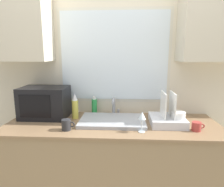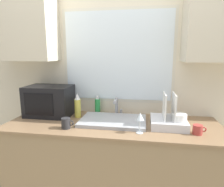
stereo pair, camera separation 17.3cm
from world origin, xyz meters
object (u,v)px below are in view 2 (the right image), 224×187
object	(u,v)px
wine_glass	(140,117)
spray_bottle	(78,106)
dish_rack	(169,120)
soap_bottle	(98,106)
mug_near_sink	(66,123)
faucet	(116,105)
microwave	(49,101)

from	to	relation	value
wine_glass	spray_bottle	bearing A→B (deg)	152.96
dish_rack	soap_bottle	size ratio (longest dim) A/B	1.65
dish_rack	soap_bottle	world-z (taller)	dish_rack
dish_rack	mug_near_sink	size ratio (longest dim) A/B	2.88
spray_bottle	soap_bottle	distance (m)	0.22
faucet	dish_rack	xyz separation A→B (m)	(0.49, -0.23, -0.05)
faucet	wine_glass	size ratio (longest dim) A/B	1.07
faucet	mug_near_sink	distance (m)	0.56
faucet	mug_near_sink	world-z (taller)	faucet
dish_rack	spray_bottle	distance (m)	0.88
microwave	mug_near_sink	distance (m)	0.46
spray_bottle	wine_glass	world-z (taller)	spray_bottle
soap_bottle	microwave	bearing A→B (deg)	-164.22
spray_bottle	mug_near_sink	distance (m)	0.32
spray_bottle	wine_glass	size ratio (longest dim) A/B	1.42
dish_rack	spray_bottle	size ratio (longest dim) A/B	1.29
dish_rack	faucet	bearing A→B (deg)	154.79
spray_bottle	mug_near_sink	xyz separation A→B (m)	(0.00, -0.31, -0.07)
dish_rack	wine_glass	world-z (taller)	dish_rack
microwave	spray_bottle	xyz separation A→B (m)	(0.30, -0.01, -0.04)
faucet	soap_bottle	xyz separation A→B (m)	(-0.21, 0.04, -0.03)
dish_rack	spray_bottle	world-z (taller)	dish_rack
spray_bottle	mug_near_sink	size ratio (longest dim) A/B	2.23
faucet	dish_rack	bearing A→B (deg)	-25.21
spray_bottle	soap_bottle	size ratio (longest dim) A/B	1.28
faucet	soap_bottle	world-z (taller)	soap_bottle
microwave	soap_bottle	world-z (taller)	microwave
faucet	wine_glass	bearing A→B (deg)	-59.86
spray_bottle	microwave	bearing A→B (deg)	177.49
soap_bottle	wine_glass	xyz separation A→B (m)	(0.45, -0.46, 0.05)
microwave	mug_near_sink	bearing A→B (deg)	-46.97
microwave	soap_bottle	xyz separation A→B (m)	(0.47, 0.13, -0.07)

